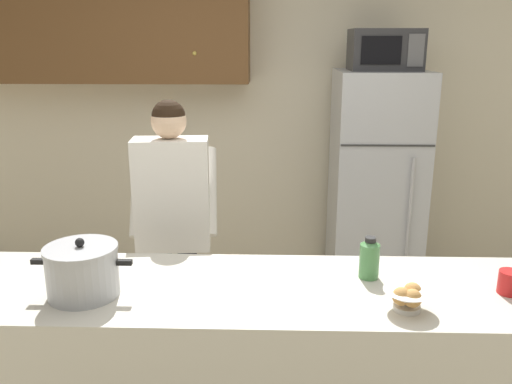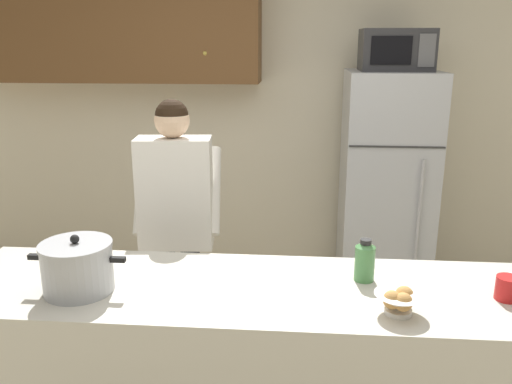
# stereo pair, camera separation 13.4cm
# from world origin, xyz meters

# --- Properties ---
(back_wall_unit) EXTENTS (6.00, 0.48, 2.60)m
(back_wall_unit) POSITION_xyz_m (-0.27, 2.25, 1.45)
(back_wall_unit) COLOR beige
(back_wall_unit) RESTS_ON ground
(kitchen_island) EXTENTS (2.47, 0.68, 0.92)m
(kitchen_island) POSITION_xyz_m (0.00, 0.00, 0.46)
(kitchen_island) COLOR beige
(kitchen_island) RESTS_ON ground
(refrigerator) EXTENTS (0.64, 0.68, 1.70)m
(refrigerator) POSITION_xyz_m (0.85, 1.85, 0.85)
(refrigerator) COLOR #B7BABF
(refrigerator) RESTS_ON ground
(microwave) EXTENTS (0.48, 0.37, 0.28)m
(microwave) POSITION_xyz_m (0.85, 1.83, 1.84)
(microwave) COLOR #2D2D30
(microwave) RESTS_ON refrigerator
(person_near_pot) EXTENTS (0.52, 0.44, 1.60)m
(person_near_pot) POSITION_xyz_m (-0.47, 0.79, 0.99)
(person_near_pot) COLOR black
(person_near_pot) RESTS_ON ground
(cooking_pot) EXTENTS (0.40, 0.29, 0.24)m
(cooking_pot) POSITION_xyz_m (-0.67, -0.09, 1.02)
(cooking_pot) COLOR #ADAFB5
(cooking_pot) RESTS_ON kitchen_island
(coffee_mug) EXTENTS (0.13, 0.09, 0.10)m
(coffee_mug) POSITION_xyz_m (1.04, -0.03, 0.97)
(coffee_mug) COLOR red
(coffee_mug) RESTS_ON kitchen_island
(bread_bowl) EXTENTS (0.18, 0.18, 0.10)m
(bread_bowl) POSITION_xyz_m (0.59, -0.18, 0.97)
(bread_bowl) COLOR white
(bread_bowl) RESTS_ON kitchen_island
(bottle_near_edge) EXTENTS (0.08, 0.08, 0.18)m
(bottle_near_edge) POSITION_xyz_m (0.50, 0.10, 1.01)
(bottle_near_edge) COLOR #4C8C4C
(bottle_near_edge) RESTS_ON kitchen_island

